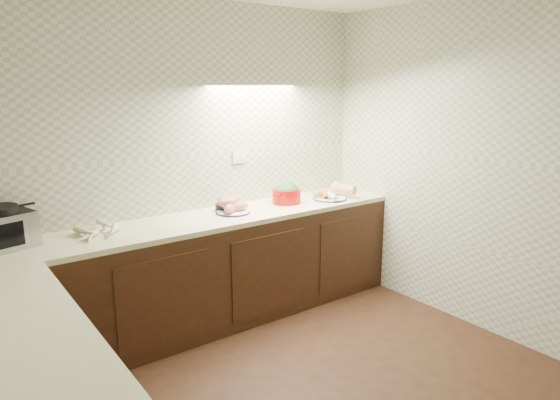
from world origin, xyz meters
TOP-DOWN VIEW (x-y plane):
  - room at (0.00, 0.00)m, footprint 3.60×3.60m
  - counter at (-0.68, 0.68)m, footprint 3.60×3.60m
  - parsnip_pile at (-0.76, 1.56)m, footprint 0.37×0.33m
  - sweet_potato_plate at (0.31, 1.52)m, footprint 0.29×0.29m
  - onion_bowl at (0.30, 1.63)m, footprint 0.15×0.15m
  - dutch_oven at (0.89, 1.54)m, footprint 0.33×0.33m
  - veg_plate at (1.36, 1.45)m, footprint 0.39×0.37m

SIDE VIEW (x-z plane):
  - counter at x=-0.68m, z-range 0.00..0.90m
  - parsnip_pile at x=-0.76m, z-range 0.90..0.96m
  - onion_bowl at x=0.30m, z-range 0.88..1.00m
  - sweet_potato_plate at x=0.31m, z-range 0.88..1.02m
  - veg_plate at x=1.36m, z-range 0.88..1.03m
  - dutch_oven at x=0.89m, z-range 0.90..1.08m
  - room at x=0.00m, z-range 0.33..2.93m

